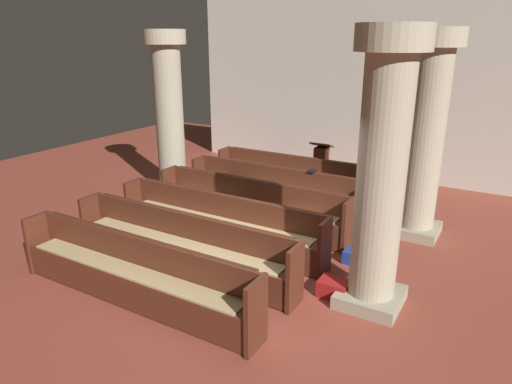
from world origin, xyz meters
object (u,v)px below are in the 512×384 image
object	(u,v)px
hymn_book	(313,171)
kneeler_box_red	(334,288)
pew_row_4	(181,242)
kneeler_box_blue	(355,257)
pew_row_0	(296,176)
pew_row_3	(219,221)
pillar_far_side	(169,110)
pillar_aisle_side	(426,134)
pew_row_1	(275,188)
pew_row_5	(132,270)
pew_row_2	(250,203)
pillar_aisle_rear	(382,171)
lectern	(321,168)

from	to	relation	value
hymn_book	kneeler_box_red	distance (m)	3.15
pew_row_4	kneeler_box_blue	world-z (taller)	pew_row_4
pew_row_0	kneeler_box_red	world-z (taller)	pew_row_0
hymn_book	pew_row_3	bearing A→B (deg)	-108.14
pillar_far_side	pew_row_0	bearing A→B (deg)	20.36
pillar_far_side	pew_row_4	bearing A→B (deg)	-48.10
hymn_book	kneeler_box_blue	world-z (taller)	hymn_book
pillar_aisle_side	pew_row_1	bearing A→B (deg)	-175.04
pew_row_5	kneeler_box_red	size ratio (longest dim) A/B	9.37
pew_row_2	pew_row_4	distance (m)	1.97
pew_row_2	kneeler_box_red	bearing A→B (deg)	-33.45
pew_row_5	hymn_book	world-z (taller)	hymn_book
pew_row_3	pillar_aisle_rear	size ratio (longest dim) A/B	1.09
pew_row_3	pillar_aisle_rear	distance (m)	3.05
pew_row_3	kneeler_box_red	bearing A→B (deg)	-12.27
pillar_aisle_rear	hymn_book	size ratio (longest dim) A/B	17.89
pew_row_5	pillar_far_side	size ratio (longest dim) A/B	1.09
pillar_aisle_side	kneeler_box_blue	bearing A→B (deg)	-108.79
pillar_far_side	kneeler_box_blue	xyz separation A→B (m)	(4.81, -1.39, -1.72)
pillar_far_side	pillar_aisle_rear	size ratio (longest dim) A/B	1.00
pew_row_0	pillar_aisle_side	size ratio (longest dim) A/B	1.09
pew_row_3	pew_row_5	world-z (taller)	same
pew_row_3	pillar_far_side	world-z (taller)	pillar_far_side
pew_row_1	pillar_aisle_side	xyz separation A→B (m)	(2.70, 0.23, 1.35)
pew_row_5	kneeler_box_blue	size ratio (longest dim) A/B	11.52
pew_row_0	pew_row_1	distance (m)	0.99
pew_row_1	kneeler_box_blue	bearing A→B (deg)	-32.78
pew_row_4	pillar_far_side	distance (m)	4.20
pew_row_0	pew_row_2	distance (m)	1.97
pillar_aisle_rear	kneeler_box_red	world-z (taller)	pillar_aisle_rear
pew_row_4	pew_row_1	bearing A→B (deg)	90.00
pillar_far_side	kneeler_box_blue	size ratio (longest dim) A/B	10.56
pew_row_4	hymn_book	bearing A→B (deg)	77.31
pew_row_0	lectern	xyz separation A→B (m)	(0.20, 0.89, -0.02)
pew_row_5	pillar_aisle_rear	world-z (taller)	pillar_aisle_rear
pillar_far_side	pew_row_1	bearing A→B (deg)	-0.02
pew_row_2	pillar_aisle_rear	size ratio (longest dim) A/B	1.09
pillar_aisle_side	pillar_aisle_rear	size ratio (longest dim) A/B	1.00
pew_row_2	kneeler_box_blue	world-z (taller)	pew_row_2
pillar_far_side	pew_row_2	bearing A→B (deg)	-20.39
pew_row_1	pew_row_5	size ratio (longest dim) A/B	1.00
lectern	kneeler_box_red	size ratio (longest dim) A/B	2.66
pew_row_0	hymn_book	xyz separation A→B (m)	(0.71, -0.79, 0.42)
lectern	kneeler_box_red	bearing A→B (deg)	-64.89
lectern	kneeler_box_blue	xyz separation A→B (m)	(1.96, -3.26, -0.35)
pillar_far_side	pillar_aisle_rear	distance (m)	5.86
pew_row_1	pew_row_2	xyz separation A→B (m)	(0.00, -0.99, 0.00)
pew_row_3	pew_row_4	distance (m)	0.99
pew_row_0	pew_row_5	xyz separation A→B (m)	(0.00, -4.93, 0.00)
pew_row_5	kneeler_box_blue	bearing A→B (deg)	49.91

